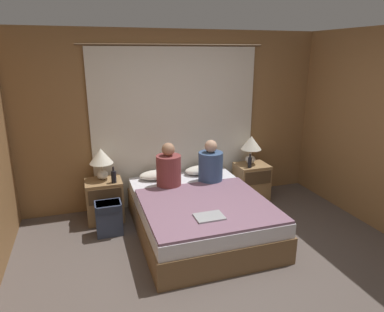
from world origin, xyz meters
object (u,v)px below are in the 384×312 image
at_px(bed, 199,215).
at_px(beer_bottle_on_right_stand, 250,162).
at_px(backpack_on_floor, 109,216).
at_px(person_right_in_bed, 211,165).
at_px(laptop_on_bed, 209,217).
at_px(lamp_right, 251,145).
at_px(beer_bottle_on_left_stand, 114,177).
at_px(person_left_in_bed, 169,169).
at_px(lamp_left, 101,158).
at_px(nightstand_right, 251,182).
at_px(pillow_left, 159,175).
at_px(nightstand_left, 105,200).
at_px(pillow_right, 203,170).

height_order(bed, beer_bottle_on_right_stand, beer_bottle_on_right_stand).
xyz_separation_m(bed, backpack_on_floor, (-1.08, 0.31, 0.00)).
distance_m(person_right_in_bed, laptop_on_bed, 1.15).
xyz_separation_m(lamp_right, beer_bottle_on_left_stand, (-2.07, -0.18, -0.21)).
distance_m(person_left_in_bed, beer_bottle_on_left_stand, 0.72).
distance_m(lamp_left, laptop_on_bed, 1.74).
bearing_deg(bed, laptop_on_bed, -99.10).
relative_size(person_left_in_bed, backpack_on_floor, 1.42).
height_order(nightstand_right, person_left_in_bed, person_left_in_bed).
bearing_deg(beer_bottle_on_left_stand, person_right_in_bed, -6.29).
distance_m(lamp_right, pillow_left, 1.47).
bearing_deg(laptop_on_bed, person_left_in_bed, 99.29).
relative_size(lamp_right, beer_bottle_on_left_stand, 1.96).
distance_m(nightstand_right, beer_bottle_on_left_stand, 2.10).
distance_m(nightstand_left, pillow_left, 0.81).
distance_m(beer_bottle_on_left_stand, beer_bottle_on_right_stand, 1.96).
relative_size(pillow_right, person_left_in_bed, 0.90).
height_order(nightstand_right, lamp_right, lamp_right).
xyz_separation_m(person_right_in_bed, backpack_on_floor, (-1.41, -0.16, -0.48)).
bearing_deg(pillow_left, lamp_left, -179.06).
bearing_deg(nightstand_left, backpack_on_floor, -87.94).
xyz_separation_m(nightstand_right, backpack_on_floor, (-2.18, -0.41, -0.05)).
height_order(lamp_left, lamp_right, same).
distance_m(nightstand_left, lamp_left, 0.57).
height_order(nightstand_left, nightstand_right, same).
distance_m(nightstand_right, beer_bottle_on_right_stand, 0.39).
bearing_deg(laptop_on_bed, beer_bottle_on_right_stand, 47.72).
xyz_separation_m(nightstand_right, lamp_right, (0.00, 0.07, 0.57)).
height_order(bed, nightstand_left, nightstand_left).
xyz_separation_m(beer_bottle_on_right_stand, backpack_on_floor, (-2.08, -0.30, -0.41)).
height_order(person_right_in_bed, beer_bottle_on_left_stand, person_right_in_bed).
height_order(lamp_left, laptop_on_bed, lamp_left).
relative_size(bed, laptop_on_bed, 6.35).
relative_size(lamp_left, beer_bottle_on_right_stand, 2.02).
bearing_deg(nightstand_left, pillow_right, 3.17).
bearing_deg(person_left_in_bed, pillow_right, 29.14).
distance_m(nightstand_left, person_right_in_bed, 1.51).
relative_size(bed, beer_bottle_on_left_stand, 9.00).
bearing_deg(lamp_left, person_right_in_bed, -12.79).
distance_m(nightstand_left, nightstand_right, 2.20).
bearing_deg(pillow_right, pillow_left, 180.00).
distance_m(pillow_left, person_right_in_bed, 0.76).
relative_size(person_right_in_bed, beer_bottle_on_right_stand, 2.80).
xyz_separation_m(bed, lamp_right, (1.10, 0.79, 0.62)).
height_order(lamp_right, backpack_on_floor, lamp_right).
bearing_deg(person_right_in_bed, backpack_on_floor, -173.66).
bearing_deg(person_right_in_bed, nightstand_left, 169.79).
height_order(person_right_in_bed, laptop_on_bed, person_right_in_bed).
xyz_separation_m(person_left_in_bed, beer_bottle_on_left_stand, (-0.70, 0.14, -0.07)).
bearing_deg(beer_bottle_on_right_stand, pillow_left, 171.73).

